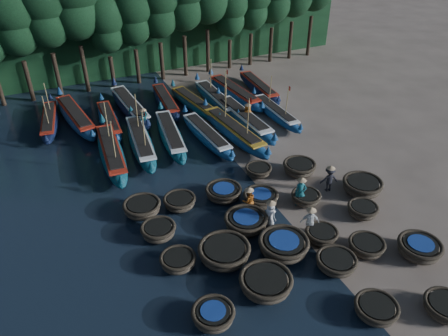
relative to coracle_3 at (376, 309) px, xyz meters
name	(u,v)px	position (x,y,z in m)	size (l,w,h in m)	color
ground	(266,196)	(-0.12, 9.34, -0.37)	(120.00, 120.00, 0.00)	gray
foliage_wall	(147,16)	(-0.12, 32.84, 4.63)	(40.00, 3.00, 10.00)	black
coracle_3	(376,309)	(0.00, 0.00, 0.00)	(2.03, 2.03, 0.64)	brown
coracle_4	(446,307)	(2.80, -1.17, -0.01)	(1.94, 1.94, 0.63)	brown
coracle_5	(213,315)	(-6.47, 2.57, 0.05)	(2.28, 2.28, 0.72)	brown
coracle_6	(266,283)	(-3.62, 3.16, 0.09)	(2.93, 2.93, 0.80)	brown
coracle_7	(336,262)	(0.10, 2.93, 0.02)	(2.06, 2.06, 0.67)	brown
coracle_8	(367,246)	(2.17, 3.22, 0.01)	(1.98, 1.98, 0.65)	brown
coracle_9	(419,248)	(4.37, 1.94, 0.10)	(2.20, 2.20, 0.81)	brown
coracle_10	(178,261)	(-6.75, 6.16, 0.02)	(1.99, 1.99, 0.68)	brown
coracle_11	(224,252)	(-4.53, 5.69, 0.12)	(2.61, 2.61, 0.85)	brown
coracle_12	(284,245)	(-1.64, 4.89, 0.12)	(2.74, 2.74, 0.84)	brown
coracle_13	(322,235)	(0.60, 4.82, 0.02)	(1.97, 1.97, 0.68)	brown
coracle_14	(363,210)	(3.85, 5.56, 0.03)	(1.92, 1.92, 0.69)	brown
coracle_15	(158,231)	(-6.97, 8.58, 0.06)	(2.09, 2.09, 0.75)	brown
coracle_16	(246,221)	(-2.51, 7.32, 0.09)	(2.43, 2.43, 0.79)	brown
coracle_17	(261,198)	(-0.78, 8.83, 0.06)	(2.27, 2.27, 0.75)	brown
coracle_18	(306,198)	(1.62, 7.83, 0.01)	(1.73, 1.73, 0.66)	brown
coracle_19	(362,186)	(5.24, 7.30, 0.11)	(2.91, 2.91, 0.83)	brown
coracle_20	(142,207)	(-7.22, 10.79, 0.07)	(2.54, 2.54, 0.76)	brown
coracle_21	(180,202)	(-5.13, 10.46, 0.03)	(2.23, 2.23, 0.70)	brown
coracle_22	(224,192)	(-2.48, 10.26, 0.04)	(2.52, 2.52, 0.70)	brown
coracle_23	(258,170)	(0.50, 11.48, -0.01)	(1.94, 1.94, 0.63)	brown
coracle_24	(299,168)	(2.91, 10.53, 0.11)	(2.26, 2.26, 0.82)	brown
long_boat_2	(112,153)	(-7.52, 17.09, 0.22)	(2.11, 8.68, 3.69)	#10575D
long_boat_3	(141,141)	(-5.35, 17.76, 0.20)	(2.31, 8.43, 3.60)	#10575D
long_boat_4	(171,135)	(-3.17, 17.81, 0.18)	(2.47, 8.16, 1.45)	#10575D
long_boat_5	(207,135)	(-0.83, 16.79, 0.16)	(1.89, 7.80, 1.38)	navy
long_boat_6	(234,131)	(1.11, 16.40, 0.23)	(2.48, 8.82, 3.77)	navy
long_boat_7	(244,119)	(2.65, 17.83, 0.23)	(2.00, 8.93, 1.57)	navy
long_boat_8	(275,112)	(5.45, 17.92, 0.13)	(1.37, 7.38, 3.14)	navy
long_boat_9	(50,121)	(-10.74, 23.76, 0.13)	(2.32, 7.24, 3.11)	#0E1436
long_boat_10	(76,116)	(-8.85, 23.50, 0.22)	(2.70, 8.72, 1.55)	navy
long_boat_11	(109,121)	(-6.63, 21.91, 0.13)	(1.63, 7.46, 1.31)	navy
long_boat_12	(130,106)	(-4.62, 23.52, 0.23)	(2.12, 8.83, 1.56)	#0E1436
long_boat_13	(166,101)	(-1.68, 23.45, 0.14)	(1.88, 7.53, 1.33)	#0E1436
long_boat_14	(195,104)	(0.29, 21.96, 0.16)	(2.53, 7.75, 1.38)	#10575D
long_boat_15	(216,99)	(2.20, 22.02, 0.20)	(1.65, 8.37, 3.56)	navy
long_boat_16	(234,92)	(4.13, 22.55, 0.21)	(2.40, 8.54, 1.51)	navy
long_boat_17	(259,87)	(6.60, 22.80, 0.15)	(1.70, 7.77, 1.37)	#0E1436
fisherman_0	(270,213)	(-1.24, 6.96, 0.49)	(0.60, 0.83, 1.77)	silver
fisherman_1	(301,191)	(1.19, 7.82, 0.62)	(0.77, 0.65, 1.99)	#175A60
fisherman_2	(249,200)	(-1.77, 8.45, 0.48)	(0.85, 0.71, 1.79)	#AD5717
fisherman_3	(329,178)	(3.53, 8.31, 0.50)	(1.17, 0.84, 1.84)	black
fisherman_4	(310,221)	(0.25, 5.49, 0.54)	(1.07, 0.75, 1.89)	silver
fisherman_5	(144,119)	(-4.36, 20.31, 0.51)	(1.41, 1.48, 1.88)	#175A60
fisherman_6	(248,114)	(2.98, 17.84, 0.54)	(0.94, 0.72, 1.91)	#AD5717
tree_2	(11,11)	(-11.52, 29.34, 6.95)	(4.51, 4.51, 10.63)	black
tree_5	(105,20)	(-4.62, 29.34, 5.60)	(3.68, 3.68, 8.68)	black
tree_6	(131,8)	(-2.32, 29.34, 6.28)	(4.09, 4.09, 9.65)	black
tree_10	(230,6)	(6.88, 29.34, 5.60)	(3.68, 3.68, 8.68)	black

